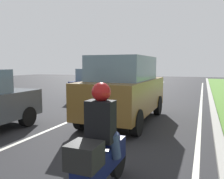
% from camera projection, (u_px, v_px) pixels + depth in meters
% --- Properties ---
extents(ground_plane, '(60.00, 60.00, 0.00)m').
position_uv_depth(ground_plane, '(130.00, 102.00, 12.65)').
color(ground_plane, '#262628').
extents(lane_line_center, '(0.12, 32.00, 0.01)m').
position_uv_depth(lane_line_center, '(118.00, 101.00, 12.91)').
color(lane_line_center, silver).
rests_on(lane_line_center, ground).
extents(lane_line_right_edge, '(0.12, 32.00, 0.01)m').
position_uv_depth(lane_line_right_edge, '(201.00, 106.00, 11.34)').
color(lane_line_right_edge, silver).
rests_on(lane_line_right_edge, ground).
extents(curb_right, '(0.24, 48.00, 0.12)m').
position_uv_depth(curb_right, '(212.00, 106.00, 11.16)').
color(curb_right, '#9E9B93').
rests_on(curb_right, ground).
extents(car_suv_ahead, '(2.01, 4.52, 2.28)m').
position_uv_depth(car_suv_ahead, '(124.00, 89.00, 8.16)').
color(car_suv_ahead, brown).
rests_on(car_suv_ahead, ground).
extents(car_hatchback_far, '(1.80, 3.74, 1.78)m').
position_uv_depth(car_hatchback_far, '(96.00, 84.00, 13.87)').
color(car_hatchback_far, navy).
rests_on(car_hatchback_far, ground).
extents(motorcycle, '(0.40, 1.90, 1.01)m').
position_uv_depth(motorcycle, '(100.00, 162.00, 3.42)').
color(motorcycle, '#0C143F').
rests_on(motorcycle, ground).
extents(rider_person, '(0.50, 0.40, 1.16)m').
position_uv_depth(rider_person, '(101.00, 120.00, 3.40)').
color(rider_person, black).
rests_on(rider_person, ground).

